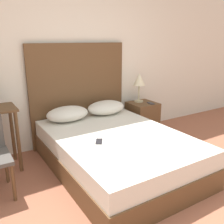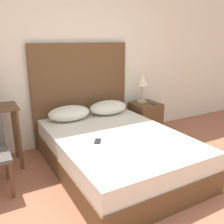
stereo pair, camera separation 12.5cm
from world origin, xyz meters
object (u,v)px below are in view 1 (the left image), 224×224
(nightstand, at_px, (142,118))
(table_lamp, at_px, (139,81))
(phone_on_bed, at_px, (99,141))
(bed, at_px, (116,151))
(phone_on_nightstand, at_px, (151,103))

(nightstand, xyz_separation_m, table_lamp, (-0.02, 0.09, 0.63))
(phone_on_bed, bearing_deg, table_lamp, 36.44)
(bed, relative_size, nightstand, 3.73)
(bed, xyz_separation_m, phone_on_nightstand, (1.09, 0.65, 0.33))
(phone_on_nightstand, bearing_deg, phone_on_bed, -151.44)
(bed, bearing_deg, nightstand, 36.98)
(phone_on_bed, distance_m, table_lamp, 1.67)
(phone_on_bed, distance_m, phone_on_nightstand, 1.59)
(phone_on_bed, relative_size, table_lamp, 0.34)
(nightstand, height_order, table_lamp, table_lamp)
(table_lamp, relative_size, phone_on_nightstand, 3.01)
(bed, distance_m, phone_on_bed, 0.40)
(table_lamp, height_order, phone_on_nightstand, table_lamp)
(bed, bearing_deg, phone_on_bed, -160.71)
(table_lamp, xyz_separation_m, phone_on_nightstand, (0.10, -0.19, -0.35))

